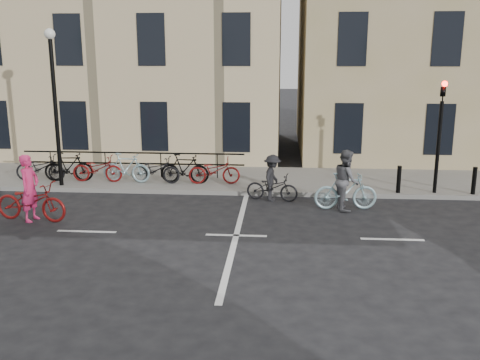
# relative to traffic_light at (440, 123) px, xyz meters

# --- Properties ---
(ground) EXTENTS (120.00, 120.00, 0.00)m
(ground) POSITION_rel_traffic_light_xyz_m (-6.20, -4.34, -2.45)
(ground) COLOR black
(ground) RESTS_ON ground
(sidewalk) EXTENTS (46.00, 4.00, 0.15)m
(sidewalk) POSITION_rel_traffic_light_xyz_m (-10.20, 1.66, -2.38)
(sidewalk) COLOR slate
(sidewalk) RESTS_ON ground
(building_east) EXTENTS (14.00, 10.00, 12.00)m
(building_east) POSITION_rel_traffic_light_xyz_m (2.80, 8.66, 3.70)
(building_east) COLOR tan
(building_east) RESTS_ON sidewalk
(building_west) EXTENTS (20.00, 10.00, 10.00)m
(building_west) POSITION_rel_traffic_light_xyz_m (-15.20, 8.66, 2.70)
(building_west) COLOR #CDB98A
(building_west) RESTS_ON sidewalk
(traffic_light) EXTENTS (0.18, 0.30, 3.90)m
(traffic_light) POSITION_rel_traffic_light_xyz_m (0.00, 0.00, 0.00)
(traffic_light) COLOR black
(traffic_light) RESTS_ON sidewalk
(lamp_post) EXTENTS (0.36, 0.36, 5.28)m
(lamp_post) POSITION_rel_traffic_light_xyz_m (-12.70, 0.06, 1.04)
(lamp_post) COLOR black
(lamp_post) RESTS_ON sidewalk
(bollard_east) EXTENTS (0.14, 0.14, 0.90)m
(bollard_east) POSITION_rel_traffic_light_xyz_m (-1.20, -0.09, -1.85)
(bollard_east) COLOR black
(bollard_east) RESTS_ON sidewalk
(bollard_west) EXTENTS (0.14, 0.14, 0.90)m
(bollard_west) POSITION_rel_traffic_light_xyz_m (1.20, -0.09, -1.85)
(bollard_west) COLOR black
(bollard_west) RESTS_ON sidewalk
(parked_bikes) EXTENTS (8.30, 1.23, 1.05)m
(parked_bikes) POSITION_rel_traffic_light_xyz_m (-10.55, 0.70, -1.81)
(parked_bikes) COLOR black
(parked_bikes) RESTS_ON sidewalk
(cyclist_pink) EXTENTS (2.22, 1.03, 1.90)m
(cyclist_pink) POSITION_rel_traffic_light_xyz_m (-12.08, -3.50, -1.79)
(cyclist_pink) COLOR maroon
(cyclist_pink) RESTS_ON ground
(cyclist_grey) EXTENTS (1.94, 0.95, 1.84)m
(cyclist_grey) POSITION_rel_traffic_light_xyz_m (-3.10, -1.68, -1.71)
(cyclist_grey) COLOR #96BDC5
(cyclist_grey) RESTS_ON ground
(cyclist_dark) EXTENTS (1.77, 1.07, 1.50)m
(cyclist_dark) POSITION_rel_traffic_light_xyz_m (-5.34, -0.85, -1.86)
(cyclist_dark) COLOR black
(cyclist_dark) RESTS_ON ground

